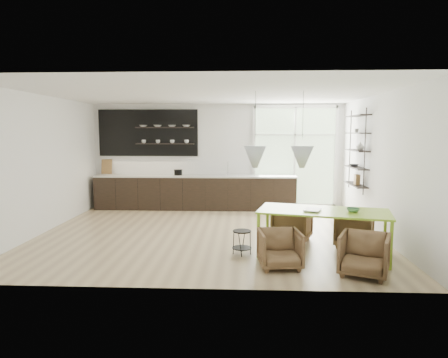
{
  "coord_description": "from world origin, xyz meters",
  "views": [
    {
      "loc": [
        0.72,
        -8.21,
        2.13
      ],
      "look_at": [
        0.3,
        0.6,
        1.09
      ],
      "focal_mm": 32.0,
      "sensor_mm": 36.0,
      "label": 1
    }
  ],
  "objects_px": {
    "dining_table": "(323,213)",
    "armchair_front_left": "(280,249)",
    "armchair_back_right": "(354,231)",
    "armchair_back_left": "(292,225)",
    "wire_stool": "(242,239)",
    "armchair_front_right": "(364,255)"
  },
  "relations": [
    {
      "from": "dining_table",
      "to": "armchair_front_left",
      "type": "xyz_separation_m",
      "value": [
        -0.8,
        -0.65,
        -0.44
      ]
    },
    {
      "from": "armchair_back_right",
      "to": "armchair_back_left",
      "type": "bearing_deg",
      "value": 4.38
    },
    {
      "from": "armchair_back_left",
      "to": "wire_stool",
      "type": "bearing_deg",
      "value": 64.33
    },
    {
      "from": "armchair_front_left",
      "to": "wire_stool",
      "type": "relative_size",
      "value": 1.55
    },
    {
      "from": "armchair_back_left",
      "to": "armchair_front_left",
      "type": "bearing_deg",
      "value": 96.9
    },
    {
      "from": "armchair_back_left",
      "to": "armchair_front_right",
      "type": "distance_m",
      "value": 2.05
    },
    {
      "from": "armchair_back_right",
      "to": "armchair_front_left",
      "type": "height_order",
      "value": "armchair_back_right"
    },
    {
      "from": "dining_table",
      "to": "armchair_back_right",
      "type": "relative_size",
      "value": 3.54
    },
    {
      "from": "armchair_back_right",
      "to": "wire_stool",
      "type": "relative_size",
      "value": 1.56
    },
    {
      "from": "dining_table",
      "to": "armchair_front_left",
      "type": "relative_size",
      "value": 3.56
    },
    {
      "from": "dining_table",
      "to": "wire_stool",
      "type": "distance_m",
      "value": 1.47
    },
    {
      "from": "armchair_back_left",
      "to": "armchair_back_right",
      "type": "bearing_deg",
      "value": -178.1
    },
    {
      "from": "armchair_front_left",
      "to": "wire_stool",
      "type": "xyz_separation_m",
      "value": [
        -0.6,
        0.64,
        -0.03
      ]
    },
    {
      "from": "dining_table",
      "to": "armchair_front_left",
      "type": "height_order",
      "value": "dining_table"
    },
    {
      "from": "armchair_back_left",
      "to": "armchair_front_right",
      "type": "xyz_separation_m",
      "value": [
        0.83,
        -1.87,
        -0.0
      ]
    },
    {
      "from": "armchair_front_left",
      "to": "wire_stool",
      "type": "height_order",
      "value": "armchair_front_left"
    },
    {
      "from": "armchair_front_left",
      "to": "armchair_front_right",
      "type": "xyz_separation_m",
      "value": [
        1.22,
        -0.29,
        0.02
      ]
    },
    {
      "from": "armchair_back_right",
      "to": "armchair_front_left",
      "type": "xyz_separation_m",
      "value": [
        -1.48,
        -1.21,
        -0.0
      ]
    },
    {
      "from": "armchair_back_right",
      "to": "armchair_front_right",
      "type": "distance_m",
      "value": 1.53
    },
    {
      "from": "armchair_front_left",
      "to": "dining_table",
      "type": "bearing_deg",
      "value": 32.69
    },
    {
      "from": "armchair_back_right",
      "to": "wire_stool",
      "type": "bearing_deg",
      "value": 38.38
    },
    {
      "from": "armchair_back_left",
      "to": "armchair_front_left",
      "type": "relative_size",
      "value": 1.07
    }
  ]
}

